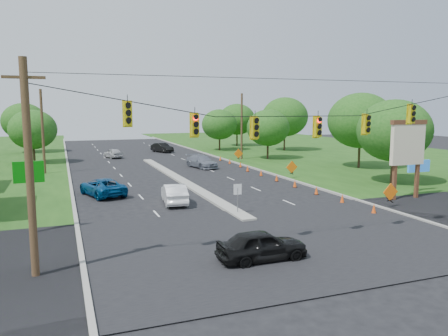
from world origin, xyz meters
name	(u,v)px	position (x,y,z in m)	size (l,w,h in m)	color
ground	(280,240)	(0.00, 0.00, 0.00)	(160.00, 160.00, 0.00)	black
grass_right	(424,167)	(30.00, 20.00, 0.00)	(40.00, 160.00, 0.06)	#1E4714
cross_street	(280,240)	(0.00, 0.00, 0.00)	(160.00, 14.00, 0.02)	black
curb_left	(69,173)	(-10.10, 30.00, 0.00)	(0.25, 110.00, 0.16)	gray
curb_right	(239,164)	(10.10, 30.00, 0.00)	(0.25, 110.00, 0.16)	gray
median	(180,180)	(0.00, 21.00, 0.00)	(1.00, 34.00, 0.18)	gray
median_sign	(238,193)	(0.00, 6.00, 1.46)	(0.55, 0.06, 2.05)	gray
signal_span	(290,149)	(-0.05, -1.00, 4.97)	(25.60, 0.32, 9.00)	#422D1C
utility_pole_far_left	(43,132)	(-12.50, 30.00, 4.50)	(0.28, 0.28, 9.00)	#422D1C
utility_pole_far_right	(242,127)	(12.50, 35.00, 4.50)	(0.28, 0.28, 9.00)	#422D1C
pylon_sign	(409,147)	(14.31, 6.20, 4.00)	(5.90, 2.30, 6.12)	#59331E
cone_0	(374,209)	(8.60, 3.00, 0.35)	(0.32, 0.32, 0.70)	#E24D12
cone_1	(342,199)	(8.60, 6.50, 0.35)	(0.32, 0.32, 0.70)	#E24D12
cone_2	(316,190)	(8.60, 10.00, 0.35)	(0.32, 0.32, 0.70)	#E24D12
cone_3	(295,183)	(8.60, 13.50, 0.35)	(0.32, 0.32, 0.70)	#E24D12
cone_4	(277,178)	(8.60, 17.00, 0.35)	(0.32, 0.32, 0.70)	#E24D12
cone_5	(261,173)	(8.60, 20.50, 0.35)	(0.32, 0.32, 0.70)	#E24D12
cone_6	(248,168)	(8.60, 24.00, 0.35)	(0.32, 0.32, 0.70)	#E24D12
cone_7	(240,164)	(9.20, 27.50, 0.35)	(0.32, 0.32, 0.70)	#E24D12
cone_8	(230,161)	(9.20, 31.00, 0.35)	(0.32, 0.32, 0.70)	#E24D12
cone_9	(220,158)	(9.20, 34.50, 0.35)	(0.32, 0.32, 0.70)	#E24D12
work_sign_0	(390,193)	(10.80, 4.00, 1.09)	(1.27, 0.58, 1.37)	black
work_sign_1	(292,168)	(10.80, 18.00, 1.09)	(1.27, 0.58, 1.37)	black
work_sign_2	(238,154)	(10.80, 32.00, 1.09)	(1.27, 0.58, 1.37)	black
tree_5	(33,129)	(-14.00, 40.00, 4.34)	(5.88, 5.88, 6.86)	black
tree_6	(24,121)	(-16.00, 55.00, 4.96)	(6.72, 6.72, 7.84)	black
tree_7	(394,131)	(18.00, 12.00, 4.96)	(6.72, 6.72, 7.84)	black
tree_8	(361,121)	(22.00, 22.00, 5.58)	(7.56, 7.56, 8.82)	black
tree_9	(268,128)	(16.00, 34.00, 4.34)	(5.88, 5.88, 6.86)	black
tree_10	(285,117)	(24.00, 44.00, 5.58)	(7.56, 7.56, 8.82)	black
tree_11	(237,119)	(20.00, 55.00, 4.96)	(6.72, 6.72, 7.84)	black
tree_12	(220,124)	(14.00, 48.00, 4.34)	(5.88, 5.88, 6.86)	black
black_sedan	(262,245)	(-2.30, -2.53, 0.72)	(1.70, 4.24, 1.44)	black
white_sedan	(174,194)	(-3.08, 10.84, 0.73)	(1.55, 4.45, 1.47)	white
blue_pickup	(102,187)	(-7.80, 15.67, 0.72)	(2.38, 5.16, 1.43)	navy
silver_car_far	(202,161)	(4.77, 28.80, 0.74)	(2.07, 5.10, 1.48)	slate
silver_car_oncoming	(113,153)	(-3.90, 43.01, 0.68)	(1.60, 3.97, 1.35)	#B0B0B3
dark_car_receding	(162,148)	(4.39, 48.58, 0.75)	(1.58, 4.52, 1.49)	black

